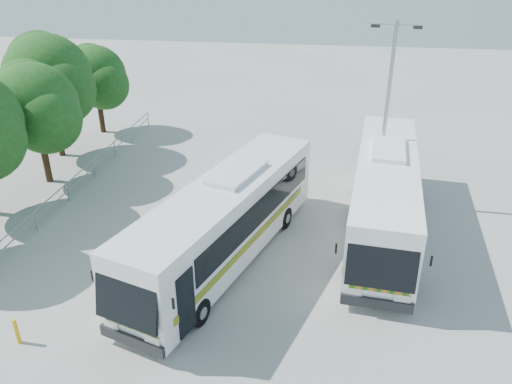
% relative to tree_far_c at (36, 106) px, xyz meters
% --- Properties ---
extents(ground, '(100.00, 100.00, 0.00)m').
position_rel_tree_far_c_xyz_m(ground, '(12.12, -5.10, -4.26)').
color(ground, '#A8A8A3').
rests_on(ground, ground).
extents(kerb_divider, '(0.40, 16.00, 0.15)m').
position_rel_tree_far_c_xyz_m(kerb_divider, '(9.82, -3.10, -4.18)').
color(kerb_divider, '#B2B2AD').
rests_on(kerb_divider, ground).
extents(railing, '(0.06, 22.00, 1.00)m').
position_rel_tree_far_c_xyz_m(railing, '(2.12, -1.10, -3.52)').
color(railing, gray).
rests_on(railing, ground).
extents(tree_far_c, '(4.97, 4.69, 6.49)m').
position_rel_tree_far_c_xyz_m(tree_far_c, '(0.00, 0.00, 0.00)').
color(tree_far_c, '#382314').
rests_on(tree_far_c, ground).
extents(tree_far_d, '(5.62, 5.30, 7.33)m').
position_rel_tree_far_c_xyz_m(tree_far_d, '(-1.19, 3.70, 0.56)').
color(tree_far_d, '#382314').
rests_on(tree_far_d, ground).
extents(tree_far_e, '(4.54, 4.28, 5.92)m').
position_rel_tree_far_c_xyz_m(tree_far_e, '(-0.51, 8.20, -0.37)').
color(tree_far_e, '#382314').
rests_on(tree_far_e, ground).
extents(coach_main, '(6.06, 12.40, 3.40)m').
position_rel_tree_far_c_xyz_m(coach_main, '(11.11, -6.06, -2.40)').
color(coach_main, silver).
rests_on(coach_main, ground).
extents(coach_adjacent, '(3.70, 12.61, 3.45)m').
position_rel_tree_far_c_xyz_m(coach_adjacent, '(17.57, -2.74, -2.37)').
color(coach_adjacent, white).
rests_on(coach_adjacent, ground).
extents(lamppost, '(2.16, 0.44, 8.83)m').
position_rel_tree_far_c_xyz_m(lamppost, '(17.56, -0.03, 0.61)').
color(lamppost, '#989CA1').
rests_on(lamppost, ground).
extents(bollard, '(0.16, 0.16, 0.94)m').
position_rel_tree_far_c_xyz_m(bollard, '(5.39, -11.85, -3.79)').
color(bollard, '#E8A50D').
rests_on(bollard, ground).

